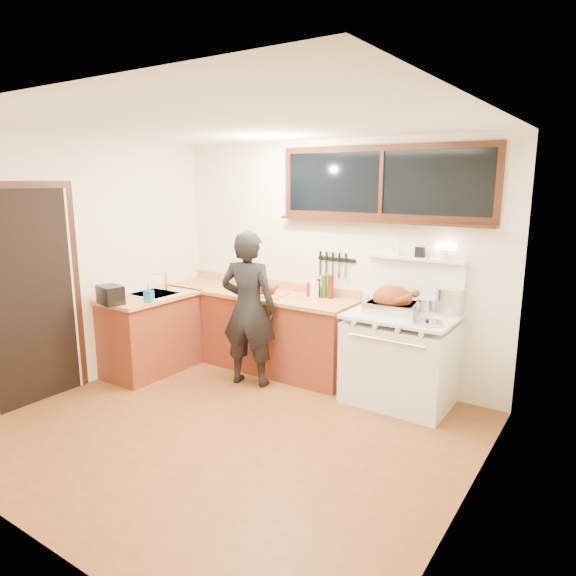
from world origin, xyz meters
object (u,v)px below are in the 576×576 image
Objects in this scene: cutting_board at (266,290)px; man at (249,309)px; roast_turkey at (393,302)px; vintage_stove at (400,357)px.

man is at bearing -80.27° from cutting_board.
cutting_board is at bearing -177.07° from roast_turkey.
cutting_board is (-0.07, 0.42, 0.12)m from man.
vintage_stove is 1.64m from man.
vintage_stove reaches higher than roast_turkey.
cutting_board is 1.49m from roast_turkey.
roast_turkey is (-0.12, 0.04, 0.54)m from vintage_stove.
roast_turkey is (1.48, 0.08, 0.05)m from cutting_board.
vintage_stove is 0.95× the size of man.
vintage_stove is 3.16× the size of cutting_board.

